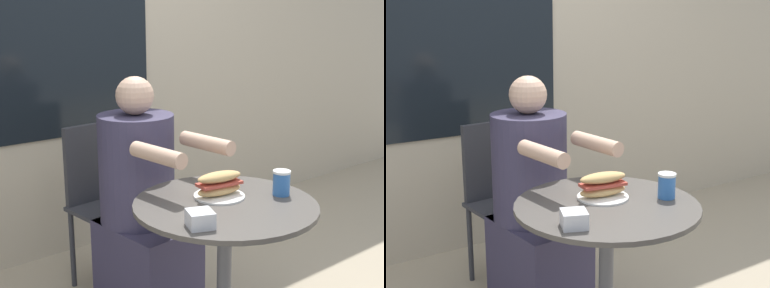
# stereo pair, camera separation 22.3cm
# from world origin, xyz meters

# --- Properties ---
(storefront_wall) EXTENTS (8.00, 0.09, 2.80)m
(storefront_wall) POSITION_xyz_m (-0.00, 1.43, 1.40)
(storefront_wall) COLOR #B7A88E
(storefront_wall) RESTS_ON ground_plane
(cafe_table) EXTENTS (0.74, 0.74, 0.70)m
(cafe_table) POSITION_xyz_m (0.00, 0.00, 0.52)
(cafe_table) COLOR #47423D
(cafe_table) RESTS_ON ground_plane
(diner_chair) EXTENTS (0.41, 0.41, 0.87)m
(diner_chair) POSITION_xyz_m (-0.03, 0.91, 0.52)
(diner_chair) COLOR #333338
(diner_chair) RESTS_ON ground_plane
(seated_diner) EXTENTS (0.41, 0.67, 1.15)m
(seated_diner) POSITION_xyz_m (-0.02, 0.56, 0.50)
(seated_diner) COLOR #38334C
(seated_diner) RESTS_ON ground_plane
(sandwich_on_plate) EXTENTS (0.21, 0.21, 0.11)m
(sandwich_on_plate) POSITION_xyz_m (0.03, 0.07, 0.75)
(sandwich_on_plate) COLOR white
(sandwich_on_plate) RESTS_ON cafe_table
(drink_cup) EXTENTS (0.07, 0.07, 0.10)m
(drink_cup) POSITION_xyz_m (0.24, -0.08, 0.76)
(drink_cup) COLOR #336BB7
(drink_cup) RESTS_ON cafe_table
(napkin_box) EXTENTS (0.12, 0.12, 0.06)m
(napkin_box) POSITION_xyz_m (-0.24, -0.13, 0.73)
(napkin_box) COLOR silver
(napkin_box) RESTS_ON cafe_table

